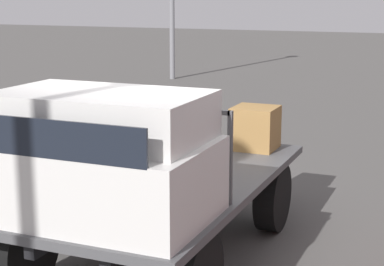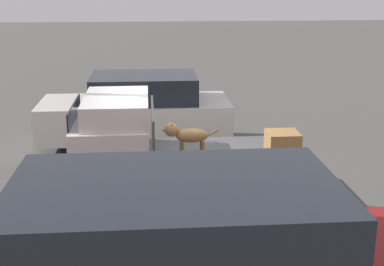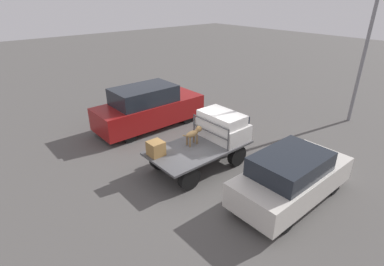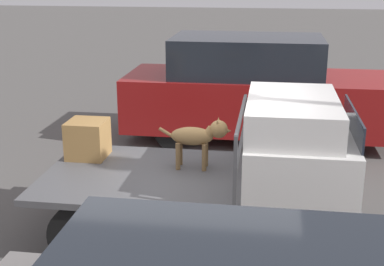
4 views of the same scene
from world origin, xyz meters
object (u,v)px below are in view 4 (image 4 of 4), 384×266
flatbed_truck (195,194)px  dog (200,136)px  cargo_crate (88,139)px  parked_pickup_far (256,90)px

flatbed_truck → dog: size_ratio=4.06×
dog → cargo_crate: bearing=175.6°
cargo_crate → dog: bearing=-7.5°
parked_pickup_far → flatbed_truck: bearing=-97.5°
flatbed_truck → cargo_crate: 1.69m
flatbed_truck → parked_pickup_far: size_ratio=0.72×
dog → cargo_crate: size_ratio=1.84×
cargo_crate → parked_pickup_far: 4.35m
flatbed_truck → cargo_crate: size_ratio=7.46×
dog → flatbed_truck: bearing=-91.2°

